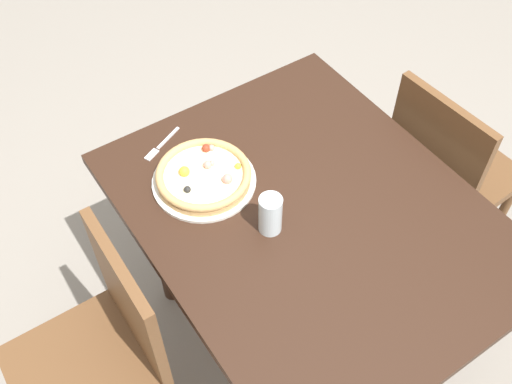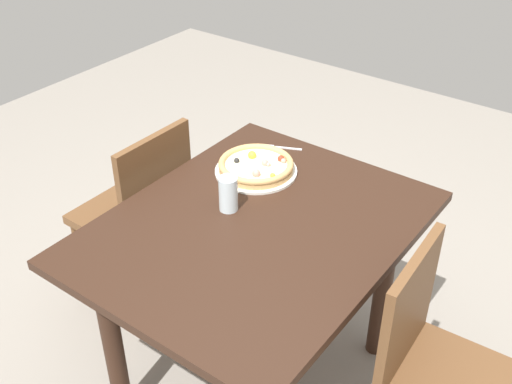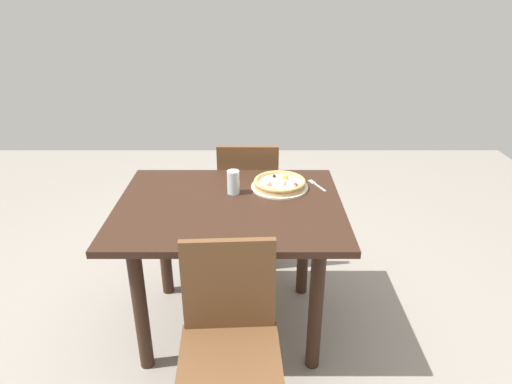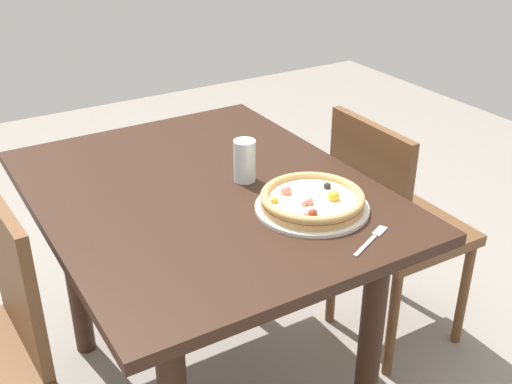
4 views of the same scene
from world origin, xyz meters
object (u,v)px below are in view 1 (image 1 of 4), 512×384
(chair_far, at_px, (102,353))
(drinking_glass, at_px, (270,214))
(dining_table, at_px, (307,237))
(pizza, at_px, (204,175))
(fork, at_px, (160,146))
(chair_near, at_px, (445,172))
(plate, at_px, (204,181))

(chair_far, xyz_separation_m, drinking_glass, (-0.07, -0.54, 0.34))
(drinking_glass, bearing_deg, dining_table, -96.94)
(chair_far, relative_size, pizza, 3.14)
(pizza, bearing_deg, drinking_glass, -165.24)
(fork, relative_size, drinking_glass, 1.24)
(dining_table, distance_m, chair_near, 0.69)
(pizza, xyz_separation_m, fork, (0.20, 0.04, -0.03))
(drinking_glass, bearing_deg, chair_far, 82.65)
(dining_table, xyz_separation_m, pizza, (0.27, 0.19, 0.16))
(pizza, relative_size, fork, 1.81)
(chair_near, distance_m, chair_far, 1.34)
(chair_far, height_order, drinking_glass, drinking_glass)
(plate, relative_size, pizza, 1.10)
(chair_near, distance_m, pizza, 0.95)
(drinking_glass, bearing_deg, chair_near, -88.94)
(chair_near, bearing_deg, dining_table, -90.38)
(chair_near, xyz_separation_m, plate, (0.23, 0.87, 0.29))
(plate, bearing_deg, chair_far, 110.62)
(dining_table, bearing_deg, drinking_glass, 83.06)
(chair_near, distance_m, drinking_glass, 0.87)
(chair_near, bearing_deg, chair_far, -95.34)
(pizza, distance_m, fork, 0.21)
(fork, xyz_separation_m, drinking_glass, (-0.45, -0.11, 0.06))
(pizza, bearing_deg, chair_near, -105.15)
(dining_table, relative_size, chair_far, 1.29)
(chair_far, relative_size, fork, 5.68)
(chair_near, relative_size, drinking_glass, 7.05)
(drinking_glass, bearing_deg, pizza, 14.76)
(dining_table, bearing_deg, chair_near, -87.40)
(dining_table, distance_m, pizza, 0.37)
(chair_near, height_order, plate, chair_near)
(dining_table, xyz_separation_m, drinking_glass, (0.02, 0.13, 0.19))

